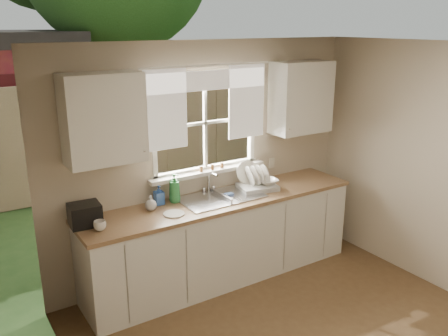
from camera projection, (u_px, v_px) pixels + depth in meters
room_walls at (352, 228)px, 3.42m from camera, size 3.62×4.02×2.50m
ceiling at (360, 48)px, 3.10m from camera, size 3.60×4.00×0.02m
window at (206, 139)px, 5.01m from camera, size 1.38×0.16×1.06m
curtains at (208, 97)px, 4.83m from camera, size 1.50×0.03×0.81m
base_cabinets at (222, 240)px, 5.06m from camera, size 3.00×0.62×0.87m
countertop at (222, 200)px, 4.92m from camera, size 3.04×0.65×0.04m
upper_cabinet_left at (103, 119)px, 4.16m from camera, size 0.70×0.33×0.80m
upper_cabinet_right at (301, 97)px, 5.35m from camera, size 0.70×0.33×0.80m
wall_outlet at (272, 163)px, 5.57m from camera, size 0.08×0.01×0.12m
sill_jars at (212, 167)px, 5.06m from camera, size 0.30×0.04×0.06m
sink at (221, 204)px, 4.96m from camera, size 0.88×0.52×0.40m
dish_rack at (257, 182)px, 5.17m from camera, size 0.46×0.38×0.30m
bowl at (268, 182)px, 5.19m from camera, size 0.24×0.24×0.05m
soap_bottle_a at (174, 188)px, 4.78m from camera, size 0.15×0.15×0.30m
soap_bottle_b at (159, 195)px, 4.73m from camera, size 0.09×0.10×0.20m
soap_bottle_c at (151, 203)px, 4.60m from camera, size 0.14×0.14×0.15m
saucer at (174, 214)px, 4.51m from camera, size 0.21×0.21×0.01m
cup at (100, 226)px, 4.16m from camera, size 0.14×0.14×0.09m
black_appliance at (85, 215)px, 4.25m from camera, size 0.29×0.25×0.20m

